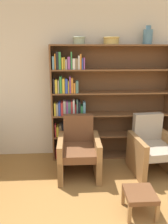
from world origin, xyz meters
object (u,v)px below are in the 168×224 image
vase_tall (148,36)px  footstool (140,196)px  bowl_cream (111,40)px  armchair_cushioned (152,148)px  bookshelf (99,104)px  bowl_copper (79,40)px  armchair_leather (79,150)px

vase_tall → footstool: (-0.46, -1.51, -1.89)m
bowl_cream → armchair_cushioned: bearing=-42.2°
bookshelf → footstool: size_ratio=5.77×
bowl_cream → footstool: bowl_cream is taller
bowl_copper → bowl_cream: 0.53m
vase_tall → armchair_cushioned: 1.82m
bowl_copper → vase_tall: (1.13, 0.00, 0.06)m
vase_tall → footstool: vase_tall is taller
bowl_cream → armchair_cushioned: bowl_cream is taller
bookshelf → armchair_cushioned: (0.80, -0.58, -0.60)m
armchair_cushioned → bowl_copper: bearing=-32.2°
bowl_cream → vase_tall: vase_tall is taller
armchair_leather → bookshelf: bearing=-122.9°
armchair_leather → armchair_cushioned: 1.18m
bowl_cream → armchair_leather: size_ratio=0.30×
bowl_copper → armchair_cushioned: bearing=-26.1°
vase_tall → armchair_leather: (-1.16, -0.56, -1.73)m
bowl_cream → armchair_leather: bearing=-134.7°
armchair_cushioned → vase_tall: bearing=-94.1°
bowl_copper → vase_tall: bearing=0.0°
vase_tall → bowl_cream: bearing=180.0°
bowl_copper → footstool: (0.67, -1.51, -1.83)m
bookshelf → bowl_cream: 1.08m
bowl_copper → footstool: bearing=-66.1°
bookshelf → armchair_cushioned: bearing=-35.9°
footstool → vase_tall: bearing=73.1°
armchair_leather → footstool: bearing=126.6°
bookshelf → armchair_leather: size_ratio=2.27×
bookshelf → bowl_cream: size_ratio=7.64×
vase_tall → bowl_copper: bearing=-180.0°
bookshelf → armchair_leather: 0.92m
vase_tall → footstool: 2.46m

